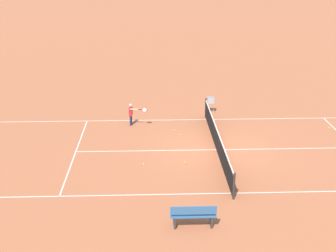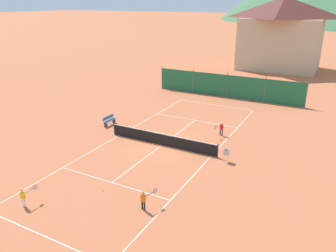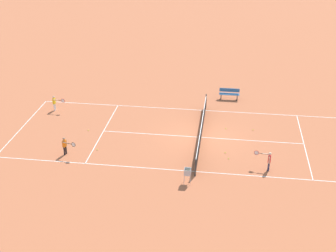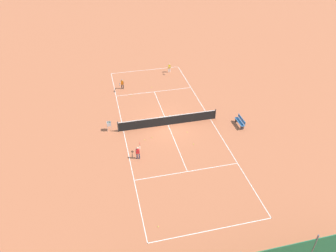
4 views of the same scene
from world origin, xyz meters
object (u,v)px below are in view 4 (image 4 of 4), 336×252
tennis_ball_alley_right (145,140)px  ball_hopper (109,125)px  player_far_baseline (138,152)px  tennis_ball_near_corner (194,144)px  tennis_ball_far_corner (151,87)px  player_near_service (122,83)px  tennis_net (168,120)px  player_near_baseline (169,67)px  tennis_ball_mid_court (132,95)px  tennis_ball_service_box (158,227)px  tennis_ball_by_net_left (152,137)px  tennis_ball_by_net_right (187,132)px  courtside_bench (240,122)px

tennis_ball_alley_right → ball_hopper: 3.60m
player_far_baseline → tennis_ball_near_corner: size_ratio=17.50×
tennis_ball_far_corner → player_near_service: bearing=-7.6°
tennis_net → player_near_service: size_ratio=8.14×
tennis_net → player_near_baseline: (-2.66, -10.62, 0.15)m
tennis_ball_alley_right → tennis_ball_mid_court: bearing=-89.8°
tennis_net → tennis_ball_service_box: tennis_net is taller
tennis_ball_by_net_left → ball_hopper: (3.49, -1.93, 0.62)m
player_near_service → player_far_baseline: bearing=89.3°
player_near_baseline → tennis_ball_alley_right: bearing=67.5°
player_far_baseline → tennis_ball_far_corner: size_ratio=17.50×
player_far_baseline → player_near_baseline: bearing=-112.5°
player_far_baseline → tennis_ball_alley_right: 2.46m
player_far_baseline → tennis_ball_far_corner: bearing=-106.1°
player_near_baseline → player_near_service: player_near_service is taller
ball_hopper → tennis_ball_service_box: bearing=100.4°
tennis_ball_service_box → tennis_ball_by_net_left: 9.41m
player_near_service → tennis_ball_by_net_right: size_ratio=17.09×
tennis_ball_far_corner → tennis_ball_near_corner: bearing=98.2°
player_far_baseline → tennis_ball_by_net_left: size_ratio=17.50×
tennis_ball_near_corner → tennis_ball_by_net_right: bearing=-88.1°
player_far_baseline → tennis_net: bearing=-130.4°
player_near_baseline → tennis_ball_far_corner: player_near_baseline is taller
tennis_ball_by_net_left → tennis_ball_near_corner: same height
player_near_baseline → tennis_ball_far_corner: size_ratio=16.75×
tennis_ball_mid_court → tennis_ball_far_corner: bearing=-151.9°
player_near_baseline → tennis_ball_alley_right: 13.44m
tennis_net → tennis_ball_alley_right: bearing=35.9°
tennis_ball_by_net_right → player_near_baseline: bearing=-96.0°
tennis_ball_alley_right → tennis_ball_near_corner: (-3.91, 1.52, 0.00)m
tennis_ball_by_net_right → tennis_net: bearing=-48.1°
tennis_ball_by_net_left → ball_hopper: 4.03m
tennis_ball_far_corner → courtside_bench: bearing=125.5°
tennis_ball_by_net_left → tennis_ball_by_net_right: bearing=-179.2°
player_near_baseline → tennis_ball_service_box: (5.90, 21.50, -0.62)m
tennis_net → ball_hopper: 5.31m
player_near_baseline → tennis_net: bearing=75.9°
tennis_net → tennis_ball_by_net_right: bearing=131.9°
tennis_ball_far_corner → courtside_bench: courtside_bench is taller
courtside_bench → ball_hopper: bearing=-9.7°
player_near_baseline → courtside_bench: player_near_baseline is taller
tennis_ball_far_corner → ball_hopper: ball_hopper is taller
player_near_service → ball_hopper: size_ratio=1.27×
tennis_ball_alley_right → tennis_ball_by_net_left: (-0.66, -0.21, 0.00)m
tennis_ball_alley_right → tennis_ball_by_net_left: size_ratio=1.00×
tennis_ball_alley_right → tennis_ball_near_corner: same height
player_near_service → tennis_ball_service_box: (-0.02, 18.71, -0.63)m
tennis_ball_service_box → courtside_bench: (-9.58, -9.25, 0.42)m
tennis_ball_by_net_left → courtside_bench: 8.17m
tennis_ball_alley_right → tennis_ball_near_corner: size_ratio=1.00×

